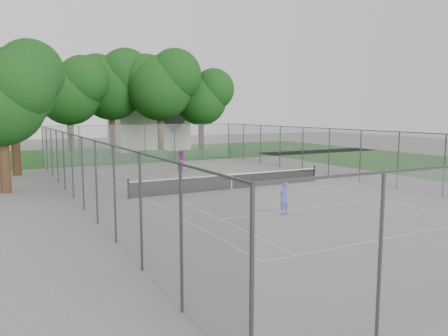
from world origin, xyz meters
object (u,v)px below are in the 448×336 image
tennis_net (232,181)px  girl_player (284,198)px  house (148,115)px  woman_player (181,160)px

tennis_net → girl_player: bearing=-99.2°
tennis_net → house: bearing=81.3°
tennis_net → woman_player: woman_player is taller
house → girl_player: house is taller
tennis_net → woman_player: 9.54m
house → woman_player: 21.34m
girl_player → woman_player: woman_player is taller
house → girl_player: 37.74m
house → woman_player: bearing=-101.0°
woman_player → girl_player: bearing=-86.1°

